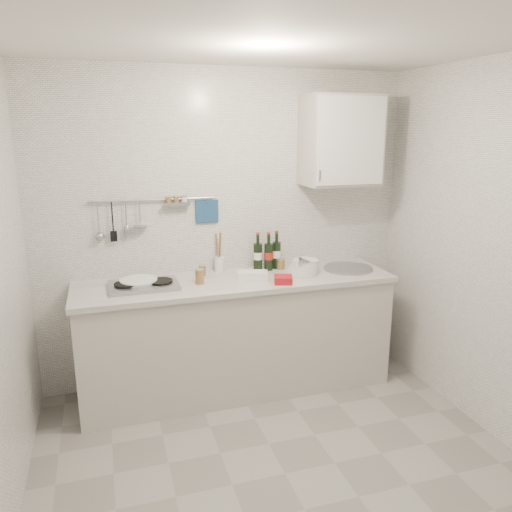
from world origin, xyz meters
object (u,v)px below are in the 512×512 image
Objects in this scene: plate_stack_hob at (138,283)px; utensil_crock at (219,262)px; plate_stack_sink at (304,267)px; wine_bottles at (268,251)px; wall_cabinet at (341,141)px.

utensil_crock reaches higher than plate_stack_hob.
plate_stack_sink is 0.83× the size of utensil_crock.
utensil_crock is at bearing 171.47° from wine_bottles.
wine_bottles is at bearing 140.39° from plate_stack_sink.
utensil_crock is (0.66, 0.21, 0.05)m from plate_stack_hob.
wine_bottles reaches higher than plate_stack_hob.
plate_stack_hob is 0.70m from utensil_crock.
plate_stack_sink is at bearing -39.61° from wine_bottles.
wall_cabinet is 2.60× the size of plate_stack_sink.
wine_bottles is at bearing 173.00° from wall_cabinet.
wall_cabinet is 1.05m from wine_bottles.
wine_bottles reaches higher than plate_stack_sink.
plate_stack_hob is at bearing 177.93° from plate_stack_sink.
wall_cabinet is at bearing -7.00° from wine_bottles.
wine_bottles is at bearing 8.08° from plate_stack_hob.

